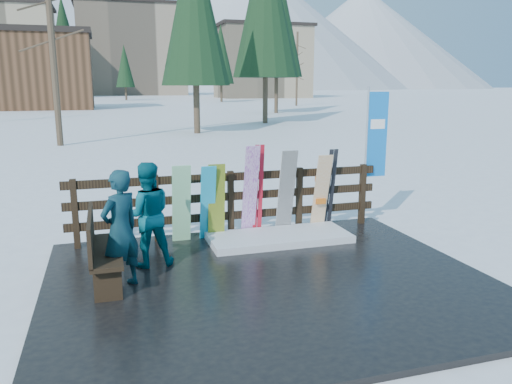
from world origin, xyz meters
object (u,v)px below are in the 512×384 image
object	(u,v)px
snowboard_5	(321,193)
rental_flag	(374,140)
snowboard_4	(286,192)
snowboard_2	(216,202)
snowboard_1	(181,204)
snowboard_3	(250,191)
person_back	(147,215)
person_front	(120,230)
bench	(100,247)
snowboard_0	(208,203)

from	to	relation	value
snowboard_5	rental_flag	world-z (taller)	rental_flag
snowboard_4	snowboard_2	bearing A→B (deg)	180.00
snowboard_1	snowboard_3	world-z (taller)	snowboard_3
snowboard_5	person_back	xyz separation A→B (m)	(-3.18, -0.92, 0.06)
snowboard_2	snowboard_1	bearing A→B (deg)	180.00
snowboard_4	person_front	world-z (taller)	person_front
snowboard_1	snowboard_4	world-z (taller)	snowboard_4
snowboard_5	person_front	size ratio (longest dim) A/B	0.92
bench	person_front	distance (m)	0.43
snowboard_1	snowboard_2	size ratio (longest dim) A/B	1.02
snowboard_0	snowboard_4	bearing A→B (deg)	-0.00
snowboard_3	rental_flag	xyz separation A→B (m)	(2.53, 0.27, 0.79)
rental_flag	person_back	bearing A→B (deg)	-164.81
snowboard_1	snowboard_4	size ratio (longest dim) A/B	0.88
snowboard_0	snowboard_3	world-z (taller)	snowboard_3
snowboard_0	snowboard_2	bearing A→B (deg)	0.00
bench	snowboard_2	distance (m)	2.41
snowboard_3	snowboard_4	size ratio (longest dim) A/B	1.07
bench	rental_flag	distance (m)	5.44
rental_flag	person_front	size ratio (longest dim) A/B	1.65
snowboard_3	snowboard_1	bearing A→B (deg)	180.00
snowboard_1	person_front	distance (m)	1.96
snowboard_2	person_back	size ratio (longest dim) A/B	0.86
bench	snowboard_5	bearing A→B (deg)	20.75
snowboard_3	person_front	xyz separation A→B (m)	(-2.24, -1.66, -0.03)
bench	snowboard_5	world-z (taller)	snowboard_5
snowboard_5	snowboard_2	bearing A→B (deg)	180.00
snowboard_1	person_back	xyz separation A→B (m)	(-0.64, -0.92, 0.10)
rental_flag	person_front	world-z (taller)	rental_flag
snowboard_4	person_back	size ratio (longest dim) A/B	1.01
snowboard_0	person_front	size ratio (longest dim) A/B	0.85
rental_flag	person_front	xyz separation A→B (m)	(-4.78, -1.93, -0.82)
snowboard_2	rental_flag	size ratio (longest dim) A/B	0.51
snowboard_1	rental_flag	xyz separation A→B (m)	(3.74, 0.27, 0.93)
snowboard_4	rental_flag	distance (m)	2.07
snowboard_2	person_back	xyz separation A→B (m)	(-1.24, -0.92, 0.11)
snowboard_2	snowboard_0	bearing A→B (deg)	180.00
person_back	rental_flag	bearing A→B (deg)	-167.41
bench	snowboard_4	size ratio (longest dim) A/B	0.96
rental_flag	snowboard_0	bearing A→B (deg)	-175.31
snowboard_5	person_back	world-z (taller)	person_back
person_back	snowboard_5	bearing A→B (deg)	-166.51
snowboard_1	snowboard_4	xyz separation A→B (m)	(1.87, -0.00, 0.09)
rental_flag	snowboard_4	bearing A→B (deg)	-171.78
snowboard_0	snowboard_4	size ratio (longest dim) A/B	0.87
person_back	snowboard_0	bearing A→B (deg)	-142.42
snowboard_3	snowboard_4	distance (m)	0.67
snowboard_2	snowboard_5	bearing A→B (deg)	0.00
snowboard_5	rental_flag	xyz separation A→B (m)	(1.19, 0.27, 0.90)
snowboard_0	person_front	distance (m)	2.23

